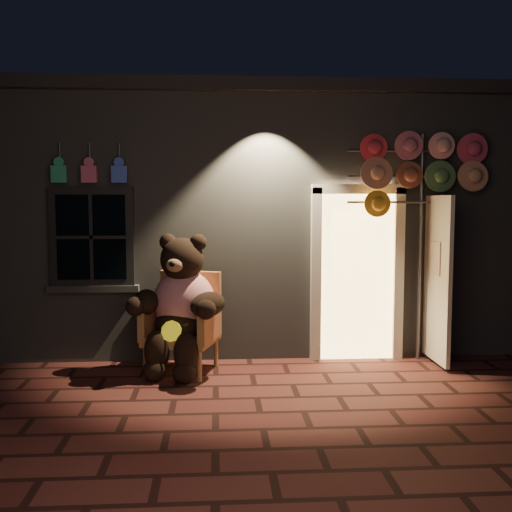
{
  "coord_description": "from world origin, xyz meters",
  "views": [
    {
      "loc": [
        -0.4,
        -5.87,
        1.99
      ],
      "look_at": [
        0.06,
        1.0,
        1.35
      ],
      "focal_mm": 42.0,
      "sensor_mm": 36.0,
      "label": 1
    }
  ],
  "objects": [
    {
      "name": "hat_rack",
      "position": [
        2.05,
        1.28,
        2.36
      ],
      "size": [
        1.73,
        0.22,
        2.82
      ],
      "color": "#59595E",
      "rests_on": "ground"
    },
    {
      "name": "shop_building",
      "position": [
        0.0,
        3.99,
        1.74
      ],
      "size": [
        7.3,
        5.95,
        3.51
      ],
      "color": "slate",
      "rests_on": "ground"
    },
    {
      "name": "wicker_armchair",
      "position": [
        -0.78,
        1.08,
        0.57
      ],
      "size": [
        0.95,
        0.9,
        1.14
      ],
      "rotation": [
        0.0,
        0.0,
        -0.31
      ],
      "color": "#B48D46",
      "rests_on": "ground"
    },
    {
      "name": "teddy_bear",
      "position": [
        -0.81,
        0.94,
        0.8
      ],
      "size": [
        1.12,
        1.03,
        1.62
      ],
      "rotation": [
        0.0,
        0.0,
        -0.31
      ],
      "color": "red",
      "rests_on": "ground"
    },
    {
      "name": "ground",
      "position": [
        0.0,
        0.0,
        0.0
      ],
      "size": [
        60.0,
        60.0,
        0.0
      ],
      "primitive_type": "plane",
      "color": "#582721",
      "rests_on": "ground"
    }
  ]
}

